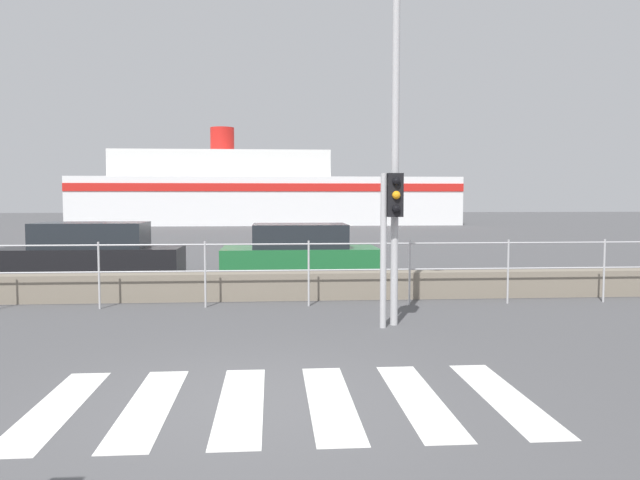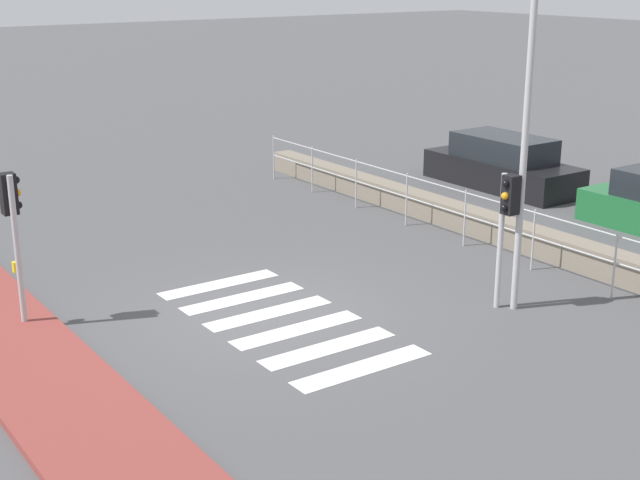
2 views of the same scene
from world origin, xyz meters
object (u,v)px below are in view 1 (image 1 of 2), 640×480
Objects in this scene: ferry_boat at (259,193)px; streetlamp at (398,99)px; parked_car_black at (92,254)px; traffic_light_far at (391,215)px; parked_car_green at (300,254)px.

streetlamp is at bearing -85.63° from ferry_boat.
streetlamp is 0.20× the size of ferry_boat.
parked_car_black is (-3.62, -31.83, -1.76)m from ferry_boat.
parked_car_green is at bearing 99.60° from traffic_light_far.
parked_car_green is at bearing 100.51° from streetlamp.
streetlamp reaches higher than parked_car_green.
traffic_light_far is 1.79m from streetlamp.
traffic_light_far is 6.88m from parked_car_green.
parked_car_black is (-6.46, 6.67, -1.19)m from traffic_light_far.
ferry_boat is (-2.94, 38.49, -1.21)m from streetlamp.
streetlamp reaches higher than parked_car_black.
parked_car_green is (5.33, -0.00, -0.02)m from parked_car_black.
parked_car_black is 1.11× the size of parked_car_green.
parked_car_black is at bearing 134.61° from streetlamp.
traffic_light_far is 0.08× the size of ferry_boat.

